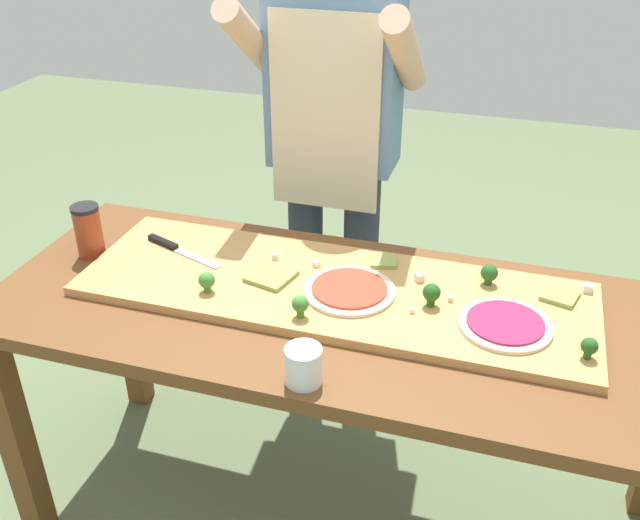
# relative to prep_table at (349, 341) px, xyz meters

# --- Properties ---
(ground_plane) EXTENTS (8.00, 8.00, 0.00)m
(ground_plane) POSITION_rel_prep_table_xyz_m (0.00, 0.00, -0.67)
(ground_plane) COLOR #60704C
(prep_table) EXTENTS (1.86, 0.73, 0.77)m
(prep_table) POSITION_rel_prep_table_xyz_m (0.00, 0.00, 0.00)
(prep_table) COLOR brown
(prep_table) RESTS_ON ground
(cutting_board) EXTENTS (1.34, 0.43, 0.02)m
(cutting_board) POSITION_rel_prep_table_xyz_m (-0.06, 0.06, 0.11)
(cutting_board) COLOR tan
(cutting_board) RESTS_ON prep_table
(chefs_knife) EXTENTS (0.27, 0.11, 0.02)m
(chefs_knife) POSITION_rel_prep_table_xyz_m (-0.55, 0.11, 0.13)
(chefs_knife) COLOR #B7BABF
(chefs_knife) RESTS_ON cutting_board
(pizza_whole_beet_magenta) EXTENTS (0.22, 0.22, 0.02)m
(pizza_whole_beet_magenta) POSITION_rel_prep_table_xyz_m (0.38, -0.00, 0.13)
(pizza_whole_beet_magenta) COLOR beige
(pizza_whole_beet_magenta) RESTS_ON cutting_board
(pizza_whole_tomato_red) EXTENTS (0.24, 0.24, 0.02)m
(pizza_whole_tomato_red) POSITION_rel_prep_table_xyz_m (-0.01, 0.04, 0.13)
(pizza_whole_tomato_red) COLOR beige
(pizza_whole_tomato_red) RESTS_ON cutting_board
(pizza_slice_near_left) EXTENTS (0.09, 0.09, 0.01)m
(pizza_slice_near_left) POSITION_rel_prep_table_xyz_m (0.04, 0.21, 0.13)
(pizza_slice_near_left) COLOR #899E4C
(pizza_slice_near_left) RESTS_ON cutting_board
(pizza_slice_near_right) EXTENTS (0.10, 0.10, 0.01)m
(pizza_slice_near_right) POSITION_rel_prep_table_xyz_m (0.51, 0.17, 0.13)
(pizza_slice_near_right) COLOR #899E4C
(pizza_slice_near_right) RESTS_ON cutting_board
(pizza_slice_center) EXTENTS (0.13, 0.13, 0.01)m
(pizza_slice_center) POSITION_rel_prep_table_xyz_m (-0.23, 0.04, 0.13)
(pizza_slice_center) COLOR #899E4C
(pizza_slice_center) RESTS_ON cutting_board
(broccoli_floret_back_left) EXTENTS (0.04, 0.04, 0.05)m
(broccoli_floret_back_left) POSITION_rel_prep_table_xyz_m (0.57, -0.07, 0.16)
(broccoli_floret_back_left) COLOR #2C5915
(broccoli_floret_back_left) RESTS_ON cutting_board
(broccoli_floret_center_left) EXTENTS (0.04, 0.04, 0.06)m
(broccoli_floret_center_left) POSITION_rel_prep_table_xyz_m (0.33, 0.18, 0.16)
(broccoli_floret_center_left) COLOR #2C5915
(broccoli_floret_center_left) RESTS_ON cutting_board
(broccoli_floret_front_right) EXTENTS (0.04, 0.04, 0.06)m
(broccoli_floret_front_right) POSITION_rel_prep_table_xyz_m (-0.10, -0.10, 0.16)
(broccoli_floret_front_right) COLOR #487A23
(broccoli_floret_front_right) RESTS_ON cutting_board
(broccoli_floret_back_right) EXTENTS (0.04, 0.04, 0.06)m
(broccoli_floret_back_right) POSITION_rel_prep_table_xyz_m (-0.36, -0.06, 0.16)
(broccoli_floret_back_right) COLOR #487A23
(broccoli_floret_back_right) RESTS_ON cutting_board
(broccoli_floret_front_left) EXTENTS (0.04, 0.04, 0.06)m
(broccoli_floret_front_left) POSITION_rel_prep_table_xyz_m (0.20, 0.04, 0.16)
(broccoli_floret_front_left) COLOR #2C5915
(broccoli_floret_front_left) RESTS_ON cutting_board
(cheese_crumble_a) EXTENTS (0.02, 0.02, 0.01)m
(cheese_crumble_a) POSITION_rel_prep_table_xyz_m (0.24, 0.07, 0.13)
(cheese_crumble_a) COLOR white
(cheese_crumble_a) RESTS_ON cutting_board
(cheese_crumble_b) EXTENTS (0.02, 0.02, 0.01)m
(cheese_crumble_b) POSITION_rel_prep_table_xyz_m (0.16, -0.01, 0.13)
(cheese_crumble_b) COLOR white
(cheese_crumble_b) RESTS_ON cutting_board
(cheese_crumble_c) EXTENTS (0.02, 0.02, 0.02)m
(cheese_crumble_c) POSITION_rel_prep_table_xyz_m (0.58, 0.22, 0.14)
(cheese_crumble_c) COLOR white
(cheese_crumble_c) RESTS_ON cutting_board
(cheese_crumble_d) EXTENTS (0.02, 0.02, 0.02)m
(cheese_crumble_d) POSITION_rel_prep_table_xyz_m (-0.25, 0.14, 0.13)
(cheese_crumble_d) COLOR white
(cheese_crumble_d) RESTS_ON cutting_board
(cheese_crumble_e) EXTENTS (0.02, 0.02, 0.02)m
(cheese_crumble_e) POSITION_rel_prep_table_xyz_m (-0.13, 0.14, 0.13)
(cheese_crumble_e) COLOR white
(cheese_crumble_e) RESTS_ON cutting_board
(cheese_crumble_f) EXTENTS (0.03, 0.03, 0.02)m
(cheese_crumble_f) POSITION_rel_prep_table_xyz_m (0.15, 0.15, 0.14)
(cheese_crumble_f) COLOR silver
(cheese_crumble_f) RESTS_ON cutting_board
(flour_cup) EXTENTS (0.08, 0.08, 0.09)m
(flour_cup) POSITION_rel_prep_table_xyz_m (-0.02, -0.30, 0.14)
(flour_cup) COLOR white
(flour_cup) RESTS_ON prep_table
(sauce_jar) EXTENTS (0.08, 0.08, 0.15)m
(sauce_jar) POSITION_rel_prep_table_xyz_m (-0.78, 0.05, 0.18)
(sauce_jar) COLOR #99381E
(sauce_jar) RESTS_ON prep_table
(cook_center) EXTENTS (0.54, 0.39, 1.67)m
(cook_center) POSITION_rel_prep_table_xyz_m (-0.22, 0.62, 0.32)
(cook_center) COLOR #333847
(cook_center) RESTS_ON ground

